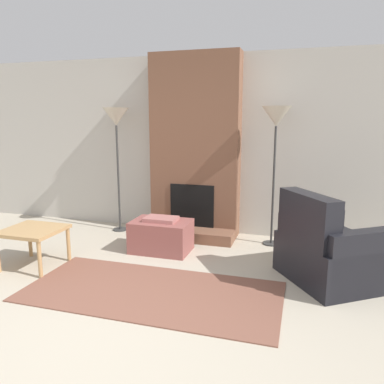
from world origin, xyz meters
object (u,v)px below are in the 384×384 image
object	(u,v)px
armchair	(327,253)
side_table	(33,234)
floor_lamp_left	(116,122)
ottoman	(161,235)
floor_lamp_right	(276,122)

from	to	relation	value
armchair	side_table	world-z (taller)	armchair
armchair	floor_lamp_left	bearing A→B (deg)	36.29
ottoman	floor_lamp_right	xyz separation A→B (m)	(1.34, 0.69, 1.44)
side_table	floor_lamp_left	size ratio (longest dim) A/B	0.34
armchair	side_table	distance (m)	3.27
armchair	floor_lamp_left	distance (m)	3.41
side_table	floor_lamp_right	xyz separation A→B (m)	(2.57, 1.59, 1.26)
floor_lamp_left	floor_lamp_right	distance (m)	2.29
armchair	side_table	xyz separation A→B (m)	(-3.22, -0.55, 0.09)
armchair	floor_lamp_left	xyz separation A→B (m)	(-2.95, 1.04, 1.34)
floor_lamp_left	ottoman	bearing A→B (deg)	-35.99
ottoman	side_table	bearing A→B (deg)	-143.77
side_table	floor_lamp_right	bearing A→B (deg)	31.74
armchair	floor_lamp_left	world-z (taller)	floor_lamp_left
side_table	floor_lamp_left	xyz separation A→B (m)	(0.27, 1.59, 1.25)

